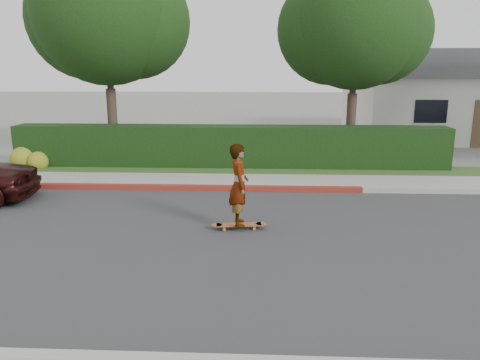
{
  "coord_description": "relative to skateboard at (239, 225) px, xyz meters",
  "views": [
    {
      "loc": [
        -1.88,
        -8.91,
        3.47
      ],
      "look_at": [
        -2.35,
        1.31,
        1.0
      ],
      "focal_mm": 35.0,
      "sensor_mm": 36.0,
      "label": 1
    }
  ],
  "objects": [
    {
      "name": "road",
      "position": [
        2.35,
        -0.81,
        -0.1
      ],
      "size": [
        60.0,
        8.0,
        0.01
      ],
      "primitive_type": "cube",
      "color": "#2D2D30",
      "rests_on": "ground"
    },
    {
      "name": "sidewalk_far",
      "position": [
        2.35,
        4.19,
        -0.05
      ],
      "size": [
        60.0,
        1.6,
        0.12
      ],
      "primitive_type": "cube",
      "color": "gray",
      "rests_on": "ground"
    },
    {
      "name": "curb_red_section",
      "position": [
        -2.65,
        3.29,
        -0.03
      ],
      "size": [
        12.0,
        0.21,
        0.15
      ],
      "primitive_type": "cube",
      "color": "maroon",
      "rests_on": "ground"
    },
    {
      "name": "planting_strip",
      "position": [
        2.35,
        5.79,
        -0.06
      ],
      "size": [
        60.0,
        1.6,
        0.1
      ],
      "primitive_type": "cube",
      "color": "#2D4C1E",
      "rests_on": "ground"
    },
    {
      "name": "tree_left",
      "position": [
        -5.16,
        7.88,
        5.16
      ],
      "size": [
        5.99,
        5.21,
        8.0
      ],
      "color": "#33261C",
      "rests_on": "ground"
    },
    {
      "name": "tree_center",
      "position": [
        3.84,
        8.38,
        4.8
      ],
      "size": [
        5.66,
        4.84,
        7.44
      ],
      "color": "#33261C",
      "rests_on": "ground"
    },
    {
      "name": "curb_far",
      "position": [
        2.35,
        3.29,
        -0.03
      ],
      "size": [
        60.0,
        0.2,
        0.15
      ],
      "primitive_type": "cube",
      "color": "#9E9E99",
      "rests_on": "ground"
    },
    {
      "name": "skateboard",
      "position": [
        0.0,
        0.0,
        0.0
      ],
      "size": [
        1.24,
        0.4,
        0.11
      ],
      "rotation": [
        0.0,
        0.0,
        0.13
      ],
      "color": "#B16030",
      "rests_on": "ground"
    },
    {
      "name": "skateboarder",
      "position": [
        0.0,
        -0.0,
        0.91
      ],
      "size": [
        0.51,
        0.7,
        1.78
      ],
      "primitive_type": "imported",
      "rotation": [
        0.0,
        0.0,
        1.71
      ],
      "color": "white",
      "rests_on": "skateboard"
    },
    {
      "name": "flowering_shrub",
      "position": [
        -7.65,
        5.93,
        0.23
      ],
      "size": [
        1.4,
        1.0,
        0.9
      ],
      "color": "#2D4C19",
      "rests_on": "ground"
    },
    {
      "name": "hedge",
      "position": [
        -0.65,
        6.39,
        0.64
      ],
      "size": [
        15.0,
        1.0,
        1.5
      ],
      "primitive_type": "cube",
      "color": "black",
      "rests_on": "ground"
    },
    {
      "name": "house",
      "position": [
        10.35,
        15.19,
        1.99
      ],
      "size": [
        10.6,
        8.6,
        4.3
      ],
      "color": "beige",
      "rests_on": "ground"
    },
    {
      "name": "ground",
      "position": [
        2.35,
        -0.81,
        -0.11
      ],
      "size": [
        120.0,
        120.0,
        0.0
      ],
      "primitive_type": "plane",
      "color": "slate",
      "rests_on": "ground"
    }
  ]
}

